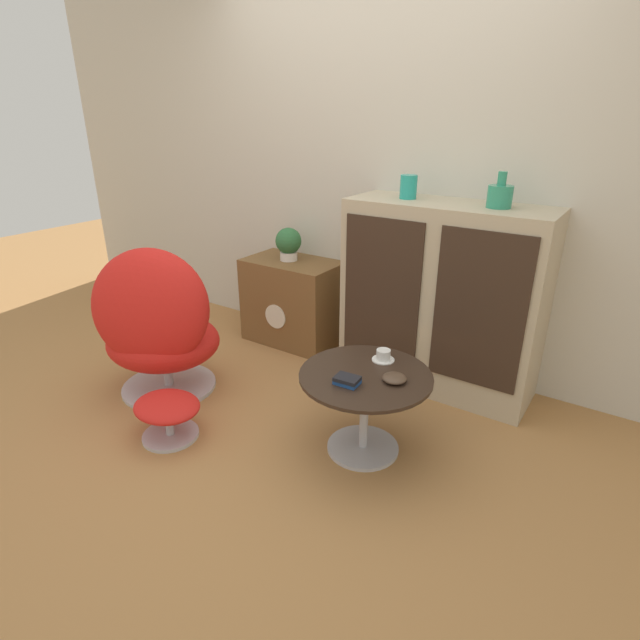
{
  "coord_description": "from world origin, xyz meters",
  "views": [
    {
      "loc": [
        1.59,
        -1.66,
        1.65
      ],
      "look_at": [
        0.13,
        0.5,
        0.55
      ],
      "focal_mm": 28.0,
      "sensor_mm": 36.0,
      "label": 1
    }
  ],
  "objects_px": {
    "coffee_table": "(365,397)",
    "ottoman": "(167,411)",
    "egg_chair": "(157,327)",
    "tv_console": "(293,301)",
    "sideboard": "(441,299)",
    "teacup": "(383,356)",
    "vase_leftmost": "(408,187)",
    "book_stack": "(347,380)",
    "vase_inner_left": "(500,195)",
    "bowl": "(395,378)",
    "potted_plant": "(288,243)"
  },
  "relations": [
    {
      "from": "vase_inner_left",
      "to": "egg_chair",
      "type": "bearing_deg",
      "value": -146.19
    },
    {
      "from": "vase_leftmost",
      "to": "vase_inner_left",
      "type": "bearing_deg",
      "value": 0.0
    },
    {
      "from": "ottoman",
      "to": "book_stack",
      "type": "bearing_deg",
      "value": 22.08
    },
    {
      "from": "potted_plant",
      "to": "bowl",
      "type": "bearing_deg",
      "value": -33.88
    },
    {
      "from": "sideboard",
      "to": "bowl",
      "type": "distance_m",
      "value": 0.87
    },
    {
      "from": "egg_chair",
      "to": "coffee_table",
      "type": "distance_m",
      "value": 1.34
    },
    {
      "from": "coffee_table",
      "to": "book_stack",
      "type": "distance_m",
      "value": 0.2
    },
    {
      "from": "book_stack",
      "to": "egg_chair",
      "type": "bearing_deg",
      "value": -176.93
    },
    {
      "from": "vase_inner_left",
      "to": "teacup",
      "type": "xyz_separation_m",
      "value": [
        -0.3,
        -0.7,
        -0.76
      ]
    },
    {
      "from": "tv_console",
      "to": "vase_leftmost",
      "type": "xyz_separation_m",
      "value": [
        0.88,
        -0.01,
        0.91
      ]
    },
    {
      "from": "potted_plant",
      "to": "ottoman",
      "type": "bearing_deg",
      "value": -80.76
    },
    {
      "from": "coffee_table",
      "to": "bowl",
      "type": "height_order",
      "value": "bowl"
    },
    {
      "from": "vase_leftmost",
      "to": "potted_plant",
      "type": "distance_m",
      "value": 1.03
    },
    {
      "from": "egg_chair",
      "to": "teacup",
      "type": "bearing_deg",
      "value": 16.28
    },
    {
      "from": "sideboard",
      "to": "teacup",
      "type": "relative_size",
      "value": 10.09
    },
    {
      "from": "vase_leftmost",
      "to": "teacup",
      "type": "bearing_deg",
      "value": -71.26
    },
    {
      "from": "ottoman",
      "to": "coffee_table",
      "type": "relative_size",
      "value": 0.57
    },
    {
      "from": "sideboard",
      "to": "ottoman",
      "type": "xyz_separation_m",
      "value": [
        -0.96,
        -1.37,
        -0.42
      ]
    },
    {
      "from": "vase_leftmost",
      "to": "vase_inner_left",
      "type": "xyz_separation_m",
      "value": [
        0.53,
        0.0,
        -0.0
      ]
    },
    {
      "from": "coffee_table",
      "to": "vase_inner_left",
      "type": "xyz_separation_m",
      "value": [
        0.3,
        0.88,
        0.91
      ]
    },
    {
      "from": "sideboard",
      "to": "vase_leftmost",
      "type": "distance_m",
      "value": 0.7
    },
    {
      "from": "ottoman",
      "to": "teacup",
      "type": "relative_size",
      "value": 3.2
    },
    {
      "from": "tv_console",
      "to": "potted_plant",
      "type": "height_order",
      "value": "potted_plant"
    },
    {
      "from": "coffee_table",
      "to": "book_stack",
      "type": "height_order",
      "value": "book_stack"
    },
    {
      "from": "tv_console",
      "to": "egg_chair",
      "type": "distance_m",
      "value": 1.11
    },
    {
      "from": "tv_console",
      "to": "coffee_table",
      "type": "xyz_separation_m",
      "value": [
        1.12,
        -0.89,
        0.0
      ]
    },
    {
      "from": "vase_leftmost",
      "to": "tv_console",
      "type": "bearing_deg",
      "value": 179.47
    },
    {
      "from": "ottoman",
      "to": "egg_chair",
      "type": "bearing_deg",
      "value": 142.87
    },
    {
      "from": "vase_leftmost",
      "to": "book_stack",
      "type": "distance_m",
      "value": 1.28
    },
    {
      "from": "ottoman",
      "to": "vase_leftmost",
      "type": "height_order",
      "value": "vase_leftmost"
    },
    {
      "from": "sideboard",
      "to": "egg_chair",
      "type": "bearing_deg",
      "value": -141.35
    },
    {
      "from": "ottoman",
      "to": "vase_inner_left",
      "type": "height_order",
      "value": "vase_inner_left"
    },
    {
      "from": "tv_console",
      "to": "ottoman",
      "type": "xyz_separation_m",
      "value": [
        0.2,
        -1.38,
        -0.15
      ]
    },
    {
      "from": "potted_plant",
      "to": "teacup",
      "type": "relative_size",
      "value": 2.02
    },
    {
      "from": "potted_plant",
      "to": "teacup",
      "type": "xyz_separation_m",
      "value": [
        1.15,
        -0.7,
        -0.29
      ]
    },
    {
      "from": "coffee_table",
      "to": "vase_inner_left",
      "type": "bearing_deg",
      "value": 71.2
    },
    {
      "from": "sideboard",
      "to": "vase_inner_left",
      "type": "xyz_separation_m",
      "value": [
        0.27,
        0.0,
        0.65
      ]
    },
    {
      "from": "potted_plant",
      "to": "coffee_table",
      "type": "bearing_deg",
      "value": -37.66
    },
    {
      "from": "tv_console",
      "to": "bowl",
      "type": "xyz_separation_m",
      "value": [
        1.27,
        -0.87,
        0.15
      ]
    },
    {
      "from": "tv_console",
      "to": "ottoman",
      "type": "relative_size",
      "value": 1.86
    },
    {
      "from": "book_stack",
      "to": "bowl",
      "type": "relative_size",
      "value": 1.06
    },
    {
      "from": "coffee_table",
      "to": "ottoman",
      "type": "bearing_deg",
      "value": -151.77
    },
    {
      "from": "book_stack",
      "to": "bowl",
      "type": "height_order",
      "value": "book_stack"
    },
    {
      "from": "sideboard",
      "to": "teacup",
      "type": "height_order",
      "value": "sideboard"
    },
    {
      "from": "vase_leftmost",
      "to": "coffee_table",
      "type": "bearing_deg",
      "value": -75.03
    },
    {
      "from": "tv_console",
      "to": "ottoman",
      "type": "distance_m",
      "value": 1.4
    },
    {
      "from": "egg_chair",
      "to": "teacup",
      "type": "xyz_separation_m",
      "value": [
        1.31,
        0.38,
        0.02
      ]
    },
    {
      "from": "sideboard",
      "to": "potted_plant",
      "type": "distance_m",
      "value": 1.2
    },
    {
      "from": "egg_chair",
      "to": "coffee_table",
      "type": "bearing_deg",
      "value": 8.72
    },
    {
      "from": "vase_inner_left",
      "to": "tv_console",
      "type": "bearing_deg",
      "value": 179.67
    }
  ]
}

